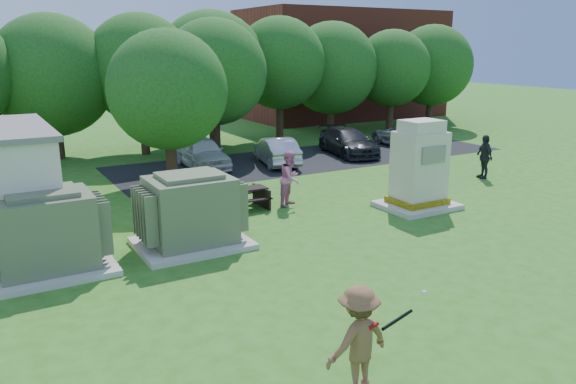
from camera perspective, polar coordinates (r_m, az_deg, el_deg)
ground at (r=13.54m, az=8.57°, el=-9.06°), size 120.00×120.00×0.00m
brick_building at (r=44.85m, az=5.43°, el=12.77°), size 15.00×8.00×8.00m
parking_strip at (r=28.01m, az=2.74°, el=3.50°), size 20.00×6.00×0.01m
transformer_left at (r=14.87m, az=-23.37°, el=-3.96°), size 3.00×2.40×2.07m
transformer_right at (r=15.64m, az=-9.86°, el=-2.06°), size 3.00×2.40×2.07m
generator_cabinet at (r=19.54m, az=13.17°, el=2.18°), size 2.48×2.03×3.02m
picnic_table at (r=19.10m, az=-4.66°, el=-0.45°), size 1.69×1.26×0.72m
batter at (r=9.22m, az=7.13°, el=-14.70°), size 1.22×0.76×1.81m
person_by_generator at (r=20.18m, az=13.02°, el=1.05°), size 0.62×0.45×1.59m
person_at_picnic at (r=19.42m, az=0.26°, el=1.41°), size 1.19×1.13×1.93m
person_walking_right at (r=24.88m, az=19.32°, el=3.41°), size 0.76×1.16×1.83m
car_white at (r=25.84m, az=-8.71°, el=3.98°), size 1.89×4.22×1.41m
car_silver_a at (r=26.31m, az=-1.20°, el=4.21°), size 2.24×4.14×1.29m
car_dark at (r=28.86m, az=6.13°, el=5.08°), size 2.65×4.81×1.32m
car_silver_b at (r=31.85m, az=11.82°, el=5.67°), size 2.23×4.52×1.23m
batting_equipment at (r=9.38m, az=11.06°, el=-12.26°), size 1.52×0.57×0.19m
tree_row at (r=29.75m, az=-11.32°, el=11.95°), size 41.30×13.30×7.30m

